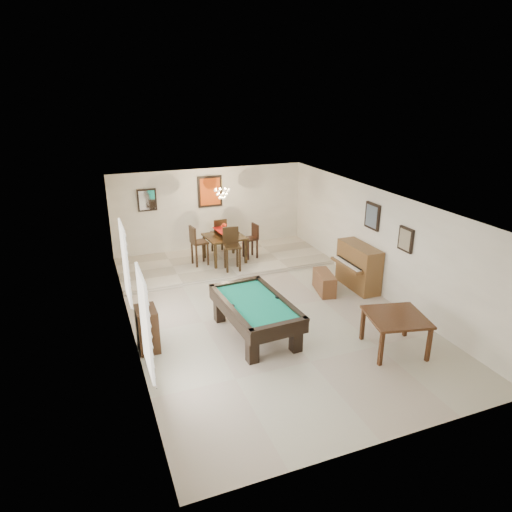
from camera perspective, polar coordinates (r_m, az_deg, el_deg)
ground_plane at (r=10.69m, az=1.17°, el=-6.89°), size 6.00×9.00×0.02m
wall_back at (r=14.22m, az=-5.73°, el=5.70°), size 6.00×0.04×2.60m
wall_front at (r=6.67m, az=16.54°, el=-13.20°), size 6.00×0.04×2.60m
wall_left at (r=9.50m, az=-15.76°, el=-2.63°), size 0.04×9.00×2.60m
wall_right at (r=11.58m, az=15.10°, el=1.61°), size 0.04×9.00×2.60m
ceiling at (r=9.77m, az=1.28°, el=6.83°), size 6.00×9.00×0.04m
dining_step at (r=13.46m, az=-4.09°, el=-0.67°), size 6.00×2.50×0.12m
window_left_front at (r=7.47m, az=-13.71°, el=-8.12°), size 0.06×1.00×1.70m
window_left_rear at (r=10.02m, az=-16.03°, el=-0.82°), size 0.06×1.00×1.70m
pool_table at (r=9.55m, az=-0.09°, el=-7.83°), size 1.35×2.32×0.75m
square_table at (r=9.44m, az=16.92°, el=-9.18°), size 1.30×1.30×0.75m
upright_piano at (r=11.88m, az=12.16°, el=-1.38°), size 0.77×1.38×1.15m
piano_bench at (r=11.64m, az=8.53°, el=-3.29°), size 0.55×0.98×0.51m
apothecary_chest at (r=9.28m, az=-13.43°, el=-8.87°), size 0.39×0.59×0.88m
dining_table at (r=13.21m, az=-3.94°, el=1.23°), size 1.14×1.14×0.88m
flower_vase at (r=13.04m, az=-4.00°, el=3.59°), size 0.18×0.18×0.27m
dining_chair_south at (r=12.47m, az=-3.00°, el=0.80°), size 0.49×0.49×1.18m
dining_chair_north at (r=13.87m, az=-4.70°, el=2.59°), size 0.42×0.42×1.08m
dining_chair_west at (r=12.94m, az=-7.07°, el=1.34°), size 0.48×0.48×1.15m
dining_chair_east at (r=13.39m, az=-0.74°, el=1.86°), size 0.42×0.42×1.01m
chandelier at (r=12.80m, az=-4.27°, el=8.23°), size 0.44×0.44×0.60m
back_painting at (r=14.04m, az=-5.77°, el=8.03°), size 0.75×0.06×0.95m
back_mirror at (r=13.70m, az=-13.48°, el=6.82°), size 0.55×0.06×0.65m
right_picture_upper at (r=11.61m, az=14.35°, el=4.84°), size 0.06×0.55×0.65m
right_picture_lower at (r=10.69m, az=18.22°, el=1.98°), size 0.06×0.45×0.55m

